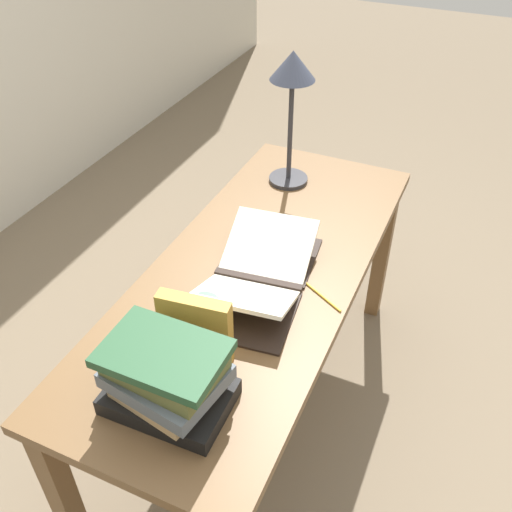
# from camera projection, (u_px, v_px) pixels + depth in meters

# --- Properties ---
(ground_plane) EXTENTS (12.00, 12.00, 0.00)m
(ground_plane) POSITION_uv_depth(u_px,v_px,m) (257.00, 409.00, 2.26)
(ground_plane) COLOR #70604C
(reading_desk) EXTENTS (1.57, 0.63, 0.73)m
(reading_desk) POSITION_uv_depth(u_px,v_px,m) (258.00, 291.00, 1.86)
(reading_desk) COLOR brown
(reading_desk) RESTS_ON ground_plane
(open_book) EXTENTS (0.57, 0.35, 0.11)m
(open_book) POSITION_uv_depth(u_px,v_px,m) (258.00, 275.00, 1.72)
(open_book) COLOR black
(open_book) RESTS_ON reading_desk
(book_stack_tall) EXTENTS (0.24, 0.30, 0.19)m
(book_stack_tall) POSITION_uv_depth(u_px,v_px,m) (167.00, 378.00, 1.34)
(book_stack_tall) COLOR black
(book_stack_tall) RESTS_ON reading_desk
(book_standing_upright) EXTENTS (0.06, 0.20, 0.20)m
(book_standing_upright) POSITION_uv_depth(u_px,v_px,m) (195.00, 329.00, 1.45)
(book_standing_upright) COLOR #BC8933
(book_standing_upright) RESTS_ON reading_desk
(reading_lamp) EXTENTS (0.16, 0.16, 0.50)m
(reading_lamp) POSITION_uv_depth(u_px,v_px,m) (292.00, 83.00, 1.98)
(reading_lamp) COLOR #2D2D33
(reading_lamp) RESTS_ON reading_desk
(coffee_mug) EXTENTS (0.12, 0.09, 0.09)m
(coffee_mug) POSITION_uv_depth(u_px,v_px,m) (204.00, 315.00, 1.57)
(coffee_mug) COLOR #4C7F5B
(coffee_mug) RESTS_ON reading_desk
(pencil) EXTENTS (0.08, 0.14, 0.01)m
(pencil) POSITION_uv_depth(u_px,v_px,m) (322.00, 296.00, 1.69)
(pencil) COLOR gold
(pencil) RESTS_ON reading_desk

